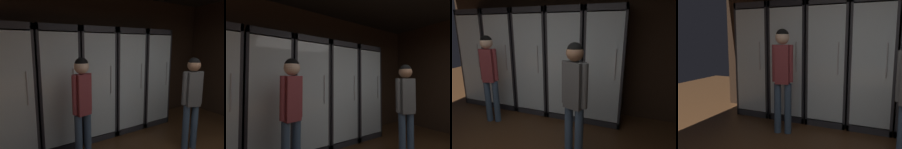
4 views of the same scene
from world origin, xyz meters
TOP-DOWN VIEW (x-y plane):
  - wall_back at (0.00, 3.03)m, footprint 6.00×0.06m
  - cooler_far_left at (-2.03, 2.73)m, footprint 0.67×0.61m
  - cooler_left at (-1.33, 2.73)m, footprint 0.67×0.61m
  - cooler_center at (-0.63, 2.73)m, footprint 0.67×0.61m
  - cooler_right at (0.07, 2.73)m, footprint 0.67×0.61m
  - cooler_far_right at (0.76, 2.73)m, footprint 0.67×0.61m
  - shopper_near at (-1.17, 1.93)m, footprint 0.32×0.21m
  - shopper_far at (0.57, 1.42)m, footprint 0.35×0.23m

SIDE VIEW (x-z plane):
  - shopper_far at x=0.57m, z-range 0.18..1.75m
  - shopper_near at x=-1.17m, z-range 0.18..1.78m
  - cooler_far_right at x=0.76m, z-range -0.02..2.06m
  - cooler_left at x=-1.33m, z-range -0.02..2.06m
  - cooler_far_left at x=-2.03m, z-range -0.02..2.06m
  - cooler_right at x=0.07m, z-range -0.02..2.07m
  - cooler_center at x=-0.63m, z-range -0.01..2.07m
  - wall_back at x=0.00m, z-range 0.00..2.80m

